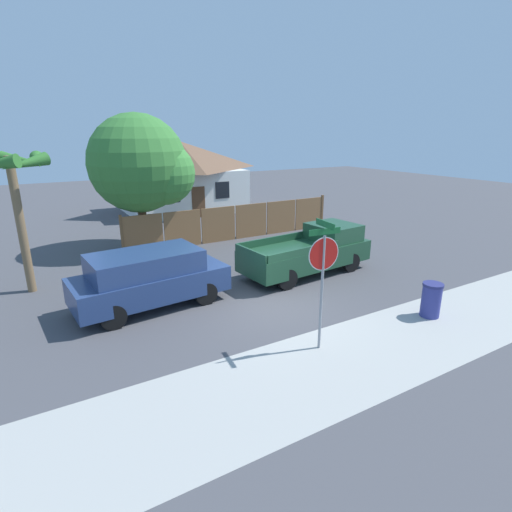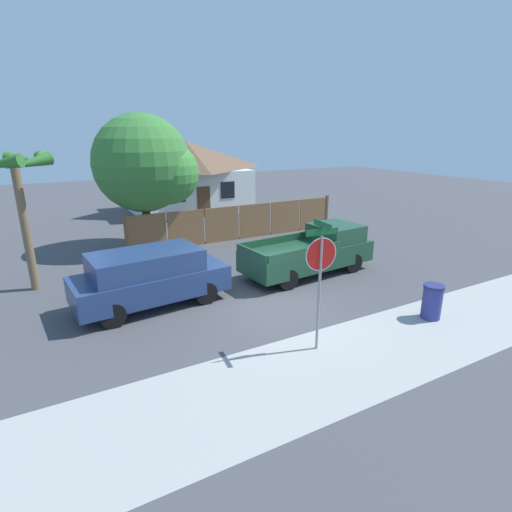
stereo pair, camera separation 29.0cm
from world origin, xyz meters
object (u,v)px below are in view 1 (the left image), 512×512
at_px(palm_tree, 12,174).
at_px(stop_sign, 323,264).
at_px(house, 182,175).
at_px(orange_pickup, 310,251).
at_px(oak_tree, 143,166).
at_px(trash_bin, 431,300).
at_px(red_suv, 149,277).

bearing_deg(palm_tree, stop_sign, -52.34).
distance_m(house, orange_pickup, 15.27).
distance_m(oak_tree, stop_sign, 11.79).
height_order(oak_tree, stop_sign, oak_tree).
relative_size(house, oak_tree, 1.34).
xyz_separation_m(oak_tree, trash_bin, (5.21, -11.87, -3.35)).
relative_size(red_suv, orange_pickup, 0.90).
height_order(orange_pickup, trash_bin, orange_pickup).
distance_m(orange_pickup, stop_sign, 6.04).
xyz_separation_m(house, red_suv, (-6.74, -15.21, -1.48)).
xyz_separation_m(red_suv, trash_bin, (7.12, -5.00, -0.45)).
relative_size(house, trash_bin, 7.83).
height_order(orange_pickup, stop_sign, stop_sign).
xyz_separation_m(house, palm_tree, (-10.02, -11.82, 1.60)).
xyz_separation_m(red_suv, stop_sign, (3.02, -4.77, 1.31)).
height_order(oak_tree, trash_bin, oak_tree).
height_order(red_suv, trash_bin, red_suv).
xyz_separation_m(orange_pickup, stop_sign, (-3.39, -4.80, 1.41)).
distance_m(orange_pickup, trash_bin, 5.09).
xyz_separation_m(house, oak_tree, (-4.83, -8.35, 1.42)).
bearing_deg(trash_bin, stop_sign, 176.76).
bearing_deg(trash_bin, palm_tree, 141.08).
height_order(house, orange_pickup, house).
bearing_deg(palm_tree, oak_tree, 33.72).
height_order(house, palm_tree, palm_tree).
xyz_separation_m(stop_sign, trash_bin, (4.10, -0.23, -1.76)).
bearing_deg(stop_sign, oak_tree, 102.23).
distance_m(house, red_suv, 16.71).
xyz_separation_m(palm_tree, orange_pickup, (9.69, -3.37, -3.18)).
relative_size(house, orange_pickup, 1.52).
distance_m(red_suv, trash_bin, 8.72).
distance_m(red_suv, stop_sign, 5.80).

